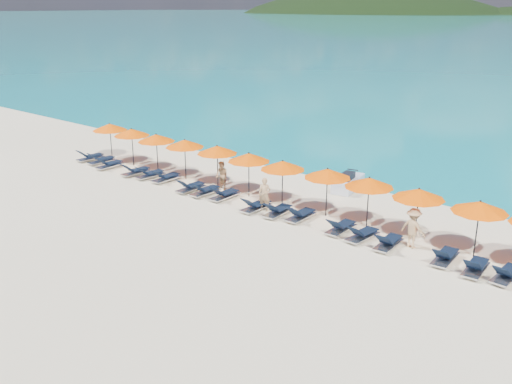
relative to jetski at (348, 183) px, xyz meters
The scene contains 35 objects.
ground 9.25m from the jetski, 96.48° to the right, with size 1400.00×1400.00×0.00m, color beige.
headland_main 611.45m from the jetski, 119.56° to the left, with size 374.00×242.00×126.50m.
jetski is the anchor object (origin of this frame).
beachgoer_a 5.44m from the jetski, 103.81° to the right, with size 0.58×0.38×1.58m, color tan.
beachgoer_b 6.55m from the jetski, 140.00° to the right, with size 0.72×0.42×1.49m, color tan.
beachgoer_c 7.56m from the jetski, 39.41° to the right, with size 1.06×0.49×1.64m, color tan.
umbrella_0 15.12m from the jetski, 164.17° to the right, with size 2.10×2.10×2.28m.
umbrella_1 13.04m from the jetski, 161.09° to the right, with size 2.10×2.10×2.28m.
umbrella_2 10.97m from the jetski, 156.99° to the right, with size 2.10×2.10×2.28m.
umbrella_3 8.96m from the jetski, 151.96° to the right, with size 2.10×2.10×2.28m.
umbrella_4 6.99m from the jetski, 143.63° to the right, with size 2.10×2.10×2.28m.
umbrella_5 5.49m from the jetski, 127.82° to the right, with size 2.10×2.10×2.28m.
umbrella_6 4.66m from the jetski, 104.12° to the right, with size 2.10×2.10×2.28m.
umbrella_7 4.52m from the jetski, 72.30° to the right, with size 2.10×2.10×2.28m.
umbrella_8 5.51m from the jetski, 50.04° to the right, with size 2.10×2.10×2.28m.
umbrella_9 7.17m from the jetski, 36.15° to the right, with size 2.10×2.10×2.28m.
umbrella_10 9.16m from the jetski, 26.98° to the right, with size 2.10×2.10×2.28m.
lounger_0 16.04m from the jetski, 161.08° to the right, with size 0.71×1.73×0.66m.
lounger_1 14.97m from the jetski, 159.70° to the right, with size 0.69×1.72×0.66m.
lounger_2 13.98m from the jetski, 156.87° to the right, with size 0.69×1.72×0.66m.
lounger_3 11.85m from the jetski, 152.78° to the right, with size 0.69×1.72×0.66m.
lounger_4 10.84m from the jetski, 150.97° to the right, with size 0.76×1.75×0.66m.
lounger_5 9.76m from the jetski, 148.27° to the right, with size 0.64×1.71×0.66m.
lounger_6 8.13m from the jetski, 137.79° to the right, with size 0.62×1.70×0.66m.
lounger_7 7.39m from the jetski, 132.93° to the right, with size 0.66×1.71×0.66m.
lounger_8 6.53m from the jetski, 126.34° to the right, with size 0.66×1.71×0.66m.
lounger_9 5.75m from the jetski, 106.26° to the right, with size 0.64×1.71×0.66m.
lounger_10 5.40m from the jetski, 94.55° to the right, with size 0.74×1.74×0.66m.
lounger_11 5.20m from the jetski, 82.40° to the right, with size 0.66×1.71×0.66m.
lounger_12 5.99m from the jetski, 61.60° to the right, with size 0.64×1.71×0.66m.
lounger_13 6.68m from the jetski, 53.85° to the right, with size 0.77×1.75×0.66m.
lounger_14 7.49m from the jetski, 46.60° to the right, with size 0.73×1.74×0.66m.
lounger_15 9.09m from the jetski, 35.63° to the right, with size 0.75×1.74×0.66m.
lounger_16 10.17m from the jetski, 32.46° to the right, with size 0.76×1.75×0.66m.
lounger_17 10.99m from the jetski, 28.94° to the right, with size 0.72×1.73×0.66m.
Camera 1 is at (15.47, -15.46, 9.14)m, focal length 40.00 mm.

